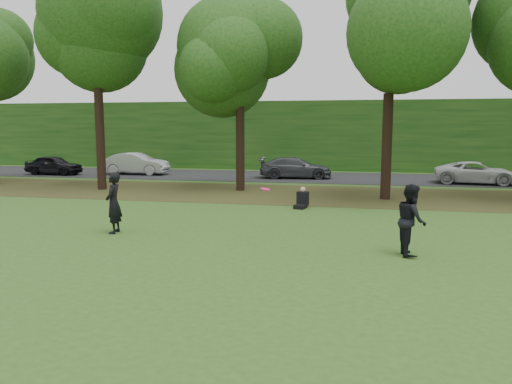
# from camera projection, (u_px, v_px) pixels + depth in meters

# --- Properties ---
(ground) EXTENTS (120.00, 120.00, 0.00)m
(ground) POSITION_uv_depth(u_px,v_px,m) (223.00, 273.00, 11.01)
(ground) COLOR #334E18
(ground) RESTS_ON ground
(leaf_litter) EXTENTS (60.00, 7.00, 0.01)m
(leaf_litter) POSITION_uv_depth(u_px,v_px,m) (297.00, 194.00, 23.62)
(leaf_litter) COLOR #433017
(leaf_litter) RESTS_ON ground
(street) EXTENTS (70.00, 7.00, 0.02)m
(street) POSITION_uv_depth(u_px,v_px,m) (313.00, 177.00, 31.37)
(street) COLOR black
(street) RESTS_ON ground
(far_hedge) EXTENTS (70.00, 3.00, 5.00)m
(far_hedge) POSITION_uv_depth(u_px,v_px,m) (322.00, 135.00, 36.86)
(far_hedge) COLOR #144313
(far_hedge) RESTS_ON ground
(player_left) EXTENTS (0.54, 0.74, 1.85)m
(player_left) POSITION_uv_depth(u_px,v_px,m) (114.00, 203.00, 15.03)
(player_left) COLOR black
(player_left) RESTS_ON ground
(player_right) EXTENTS (0.78, 0.95, 1.80)m
(player_right) POSITION_uv_depth(u_px,v_px,m) (411.00, 220.00, 12.47)
(player_right) COLOR black
(player_right) RESTS_ON ground
(parked_cars) EXTENTS (38.44, 3.39, 1.51)m
(parked_cars) POSITION_uv_depth(u_px,v_px,m) (335.00, 169.00, 29.63)
(parked_cars) COLOR black
(parked_cars) RESTS_ON street
(frisbee) EXTENTS (0.38, 0.38, 0.09)m
(frisbee) POSITION_uv_depth(u_px,v_px,m) (265.00, 189.00, 13.77)
(frisbee) COLOR #EF1464
(frisbee) RESTS_ON ground
(seated_person) EXTENTS (0.56, 0.80, 0.83)m
(seated_person) POSITION_uv_depth(u_px,v_px,m) (302.00, 200.00, 19.74)
(seated_person) COLOR black
(seated_person) RESTS_ON ground
(tree_line) EXTENTS (55.30, 7.90, 12.31)m
(tree_line) POSITION_uv_depth(u_px,v_px,m) (292.00, 23.00, 22.58)
(tree_line) COLOR black
(tree_line) RESTS_ON ground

